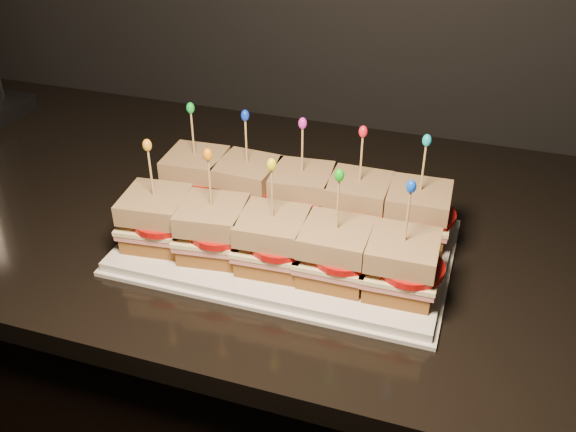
% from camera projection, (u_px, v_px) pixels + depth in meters
% --- Properties ---
extents(cabinet, '(2.30, 0.67, 0.89)m').
position_uv_depth(cabinet, '(178.00, 388.00, 1.32)').
color(cabinet, black).
rests_on(cabinet, ground).
extents(granite_slab, '(2.34, 0.71, 0.03)m').
position_uv_depth(granite_slab, '(153.00, 196.00, 1.07)').
color(granite_slab, black).
rests_on(granite_slab, cabinet).
extents(platter, '(0.44, 0.27, 0.02)m').
position_uv_depth(platter, '(288.00, 243.00, 0.91)').
color(platter, white).
rests_on(platter, granite_slab).
extents(platter_rim, '(0.46, 0.29, 0.01)m').
position_uv_depth(platter_rim, '(288.00, 247.00, 0.92)').
color(platter_rim, white).
rests_on(platter_rim, granite_slab).
extents(sandwich_0_bread_bot, '(0.09, 0.09, 0.02)m').
position_uv_depth(sandwich_0_bread_bot, '(198.00, 191.00, 1.00)').
color(sandwich_0_bread_bot, brown).
rests_on(sandwich_0_bread_bot, platter).
extents(sandwich_0_ham, '(0.10, 0.09, 0.01)m').
position_uv_depth(sandwich_0_ham, '(197.00, 182.00, 0.99)').
color(sandwich_0_ham, '#C86669').
rests_on(sandwich_0_ham, sandwich_0_bread_bot).
extents(sandwich_0_cheese, '(0.10, 0.09, 0.01)m').
position_uv_depth(sandwich_0_cheese, '(197.00, 178.00, 0.99)').
color(sandwich_0_cheese, '#F6E9AA').
rests_on(sandwich_0_cheese, sandwich_0_ham).
extents(sandwich_0_tomato, '(0.08, 0.08, 0.01)m').
position_uv_depth(sandwich_0_tomato, '(202.00, 177.00, 0.97)').
color(sandwich_0_tomato, '#B50E0C').
rests_on(sandwich_0_tomato, sandwich_0_cheese).
extents(sandwich_0_bread_top, '(0.09, 0.09, 0.03)m').
position_uv_depth(sandwich_0_bread_top, '(195.00, 163.00, 0.97)').
color(sandwich_0_bread_top, brown).
rests_on(sandwich_0_bread_top, sandwich_0_tomato).
extents(sandwich_0_pick, '(0.00, 0.00, 0.09)m').
position_uv_depth(sandwich_0_pick, '(193.00, 136.00, 0.95)').
color(sandwich_0_pick, tan).
rests_on(sandwich_0_pick, sandwich_0_bread_top).
extents(sandwich_0_frill, '(0.01, 0.01, 0.02)m').
position_uv_depth(sandwich_0_frill, '(190.00, 108.00, 0.92)').
color(sandwich_0_frill, green).
rests_on(sandwich_0_frill, sandwich_0_pick).
extents(sandwich_1_bread_bot, '(0.09, 0.09, 0.02)m').
position_uv_depth(sandwich_1_bread_bot, '(248.00, 199.00, 0.98)').
color(sandwich_1_bread_bot, brown).
rests_on(sandwich_1_bread_bot, platter).
extents(sandwich_1_ham, '(0.10, 0.09, 0.01)m').
position_uv_depth(sandwich_1_ham, '(248.00, 191.00, 0.97)').
color(sandwich_1_ham, '#C86669').
rests_on(sandwich_1_ham, sandwich_1_bread_bot).
extents(sandwich_1_cheese, '(0.10, 0.09, 0.01)m').
position_uv_depth(sandwich_1_cheese, '(248.00, 187.00, 0.96)').
color(sandwich_1_cheese, '#F6E9AA').
rests_on(sandwich_1_cheese, sandwich_1_ham).
extents(sandwich_1_tomato, '(0.08, 0.08, 0.01)m').
position_uv_depth(sandwich_1_tomato, '(254.00, 185.00, 0.95)').
color(sandwich_1_tomato, '#B50E0C').
rests_on(sandwich_1_tomato, sandwich_1_cheese).
extents(sandwich_1_bread_top, '(0.09, 0.09, 0.03)m').
position_uv_depth(sandwich_1_bread_top, '(247.00, 171.00, 0.95)').
color(sandwich_1_bread_top, brown).
rests_on(sandwich_1_bread_top, sandwich_1_tomato).
extents(sandwich_1_pick, '(0.00, 0.00, 0.09)m').
position_uv_depth(sandwich_1_pick, '(246.00, 144.00, 0.93)').
color(sandwich_1_pick, tan).
rests_on(sandwich_1_pick, sandwich_1_bread_top).
extents(sandwich_1_frill, '(0.01, 0.01, 0.02)m').
position_uv_depth(sandwich_1_frill, '(245.00, 115.00, 0.90)').
color(sandwich_1_frill, '#0E31D8').
rests_on(sandwich_1_frill, sandwich_1_pick).
extents(sandwich_2_bread_bot, '(0.09, 0.09, 0.02)m').
position_uv_depth(sandwich_2_bread_bot, '(301.00, 209.00, 0.95)').
color(sandwich_2_bread_bot, brown).
rests_on(sandwich_2_bread_bot, platter).
extents(sandwich_2_ham, '(0.10, 0.10, 0.01)m').
position_uv_depth(sandwich_2_ham, '(302.00, 200.00, 0.94)').
color(sandwich_2_ham, '#C86669').
rests_on(sandwich_2_ham, sandwich_2_bread_bot).
extents(sandwich_2_cheese, '(0.10, 0.10, 0.01)m').
position_uv_depth(sandwich_2_cheese, '(302.00, 196.00, 0.94)').
color(sandwich_2_cheese, '#F6E9AA').
rests_on(sandwich_2_cheese, sandwich_2_ham).
extents(sandwich_2_tomato, '(0.08, 0.08, 0.01)m').
position_uv_depth(sandwich_2_tomato, '(308.00, 195.00, 0.93)').
color(sandwich_2_tomato, '#B50E0C').
rests_on(sandwich_2_tomato, sandwich_2_cheese).
extents(sandwich_2_bread_top, '(0.09, 0.09, 0.03)m').
position_uv_depth(sandwich_2_bread_top, '(302.00, 180.00, 0.93)').
color(sandwich_2_bread_top, brown).
rests_on(sandwich_2_bread_top, sandwich_2_tomato).
extents(sandwich_2_pick, '(0.00, 0.00, 0.09)m').
position_uv_depth(sandwich_2_pick, '(302.00, 153.00, 0.90)').
color(sandwich_2_pick, tan).
rests_on(sandwich_2_pick, sandwich_2_bread_top).
extents(sandwich_2_frill, '(0.01, 0.01, 0.02)m').
position_uv_depth(sandwich_2_frill, '(303.00, 123.00, 0.88)').
color(sandwich_2_frill, '#CD23BC').
rests_on(sandwich_2_frill, sandwich_2_pick).
extents(sandwich_3_bread_bot, '(0.08, 0.08, 0.02)m').
position_uv_depth(sandwich_3_bread_bot, '(357.00, 218.00, 0.93)').
color(sandwich_3_bread_bot, brown).
rests_on(sandwich_3_bread_bot, platter).
extents(sandwich_3_ham, '(0.09, 0.09, 0.01)m').
position_uv_depth(sandwich_3_ham, '(358.00, 209.00, 0.92)').
color(sandwich_3_ham, '#C86669').
rests_on(sandwich_3_ham, sandwich_3_bread_bot).
extents(sandwich_3_cheese, '(0.09, 0.09, 0.01)m').
position_uv_depth(sandwich_3_cheese, '(358.00, 205.00, 0.92)').
color(sandwich_3_cheese, '#F6E9AA').
rests_on(sandwich_3_cheese, sandwich_3_ham).
extents(sandwich_3_tomato, '(0.08, 0.08, 0.01)m').
position_uv_depth(sandwich_3_tomato, '(366.00, 204.00, 0.91)').
color(sandwich_3_tomato, '#B50E0C').
rests_on(sandwich_3_tomato, sandwich_3_cheese).
extents(sandwich_3_bread_top, '(0.08, 0.08, 0.03)m').
position_uv_depth(sandwich_3_bread_top, '(359.00, 189.00, 0.90)').
color(sandwich_3_bread_top, brown).
rests_on(sandwich_3_bread_top, sandwich_3_tomato).
extents(sandwich_3_pick, '(0.00, 0.00, 0.09)m').
position_uv_depth(sandwich_3_pick, '(361.00, 161.00, 0.88)').
color(sandwich_3_pick, tan).
rests_on(sandwich_3_pick, sandwich_3_bread_top).
extents(sandwich_3_frill, '(0.01, 0.01, 0.02)m').
position_uv_depth(sandwich_3_frill, '(363.00, 132.00, 0.86)').
color(sandwich_3_frill, red).
rests_on(sandwich_3_frill, sandwich_3_pick).
extents(sandwich_4_bread_bot, '(0.09, 0.09, 0.02)m').
position_uv_depth(sandwich_4_bread_bot, '(415.00, 228.00, 0.91)').
color(sandwich_4_bread_bot, brown).
rests_on(sandwich_4_bread_bot, platter).
extents(sandwich_4_ham, '(0.09, 0.09, 0.01)m').
position_uv_depth(sandwich_4_ham, '(417.00, 219.00, 0.90)').
color(sandwich_4_ham, '#C86669').
rests_on(sandwich_4_ham, sandwich_4_bread_bot).
extents(sandwich_4_cheese, '(0.10, 0.09, 0.01)m').
position_uv_depth(sandwich_4_cheese, '(417.00, 215.00, 0.90)').
color(sandwich_4_cheese, '#F6E9AA').
rests_on(sandwich_4_cheese, sandwich_4_ham).
extents(sandwich_4_tomato, '(0.08, 0.08, 0.01)m').
position_uv_depth(sandwich_4_tomato, '(426.00, 214.00, 0.88)').
color(sandwich_4_tomato, '#B50E0C').
rests_on(sandwich_4_tomato, sandwich_4_cheese).
extents(sandwich_4_bread_top, '(0.09, 0.09, 0.03)m').
position_uv_depth(sandwich_4_bread_top, '(419.00, 199.00, 0.88)').
color(sandwich_4_bread_top, brown).
rests_on(sandwich_4_bread_top, sandwich_4_tomato).
extents(sandwich_4_pick, '(0.00, 0.00, 0.09)m').
position_uv_depth(sandwich_4_pick, '(423.00, 171.00, 0.86)').
color(sandwich_4_pick, tan).
rests_on(sandwich_4_pick, sandwich_4_bread_top).
extents(sandwich_4_frill, '(0.01, 0.01, 0.02)m').
position_uv_depth(sandwich_4_frill, '(427.00, 140.00, 0.83)').
color(sandwich_4_frill, '#13B1C3').
rests_on(sandwich_4_frill, sandwich_4_pick).
extents(sandwich_5_bread_bot, '(0.09, 0.09, 0.02)m').
position_uv_depth(sandwich_5_bread_bot, '(159.00, 234.00, 0.90)').
color(sandwich_5_bread_bot, brown).
rests_on(sandwich_5_bread_bot, platter).
extents(sandwich_5_ham, '(0.10, 0.10, 0.01)m').
position_uv_depth(sandwich_5_ham, '(158.00, 225.00, 0.89)').
color(sandwich_5_ham, '#C86669').
rests_on(sandwich_5_ham, sandwich_5_bread_bot).
extents(sandwich_5_cheese, '(0.10, 0.10, 0.01)m').
position_uv_depth(sandwich_5_cheese, '(157.00, 221.00, 0.88)').
color(sandwich_5_cheese, '#F6E9AA').
rests_on(sandwich_5_cheese, sandwich_5_ham).
extents(sandwich_5_tomato, '(0.08, 0.08, 0.01)m').
position_uv_depth(sandwich_5_tomato, '(162.00, 220.00, 0.87)').
color(sandwich_5_tomato, '#B50E0C').
rests_on(sandwich_5_tomato, sandwich_5_cheese).
extents(sandwich_5_bread_top, '(0.09, 0.09, 0.03)m').
position_uv_depth(sandwich_5_bread_top, '(155.00, 204.00, 0.87)').
color(sandwich_5_bread_top, brown).
rests_on(sandwich_5_bread_top, sandwich_5_tomato).
extents(sandwich_5_pick, '(0.00, 0.00, 0.09)m').
position_uv_depth(sandwich_5_pick, '(151.00, 176.00, 0.85)').
color(sandwich_5_pick, tan).
rests_on(sandwich_5_pick, sandwich_5_bread_top).
extents(sandwich_5_frill, '(0.01, 0.01, 0.02)m').
position_uv_depth(sandwich_5_frill, '(147.00, 145.00, 0.82)').
color(sandwich_5_frill, orange).
rests_on(sandwich_5_frill, sandwich_5_pick).
extents(sandwich_6_bread_bot, '(0.09, 0.09, 0.02)m').
position_uv_depth(sandwich_6_bread_bot, '(214.00, 245.00, 0.87)').
color(sandwich_6_bread_bot, brown).
rests_on(sandwich_6_bread_bot, platter).
extents(sandwich_6_ham, '(0.10, 0.10, 0.01)m').
position_uv_depth(sandwich_6_ham, '(214.00, 236.00, 0.87)').
color(sandwich_6_ham, '#C86669').
rests_on(sandwich_6_ham, sandwich_6_bread_bot).
extents(sandwich_6_cheese, '(0.10, 0.10, 0.01)m').
position_uv_depth(sandwich_6_cheese, '(213.00, 231.00, 0.86)').
color(sandwich_6_cheese, '#F6E9AA').
rests_on(sandwich_6_cheese, sandwich_6_ham).
extents(sandwich_6_tomato, '(0.08, 0.08, 0.01)m').
position_uv_depth(sandwich_6_tomato, '(219.00, 231.00, 0.85)').
color(sandwich_6_tomato, '#B50E0C').
rests_on(sandwich_6_tomato, sandwich_6_cheese).
extents(sandwich_6_bread_top, '(0.09, 0.09, 0.03)m').
position_uv_depth(sandwich_6_bread_top, '(212.00, 215.00, 0.85)').
color(sandwich_6_bread_top, brown).
rests_on(sandwich_6_bread_top, sandwich_6_tomato).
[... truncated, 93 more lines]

